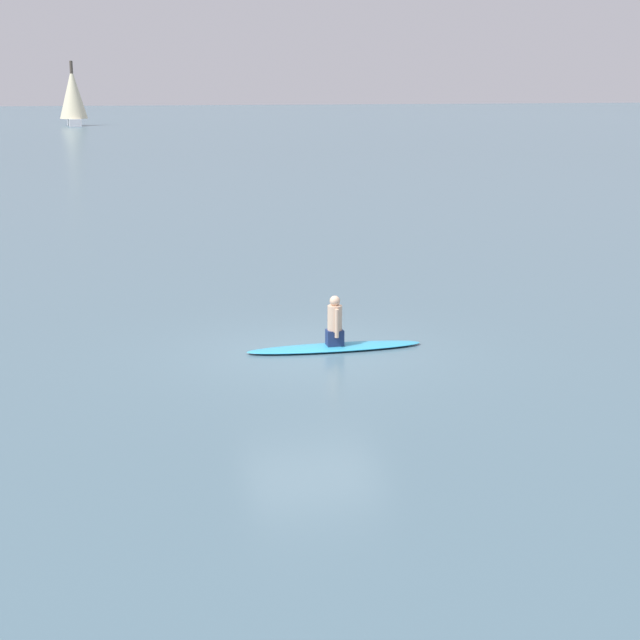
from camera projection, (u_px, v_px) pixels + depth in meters
ground_plane at (313, 353)px, 17.82m from camera, size 400.00×400.00×0.00m
surfboard at (335, 347)px, 18.06m from camera, size 3.27×0.73×0.08m
person_paddler at (335, 323)px, 17.96m from camera, size 0.31×0.40×0.92m
sailboat_center_horizon at (73, 96)px, 110.57m from camera, size 3.20×4.44×7.09m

